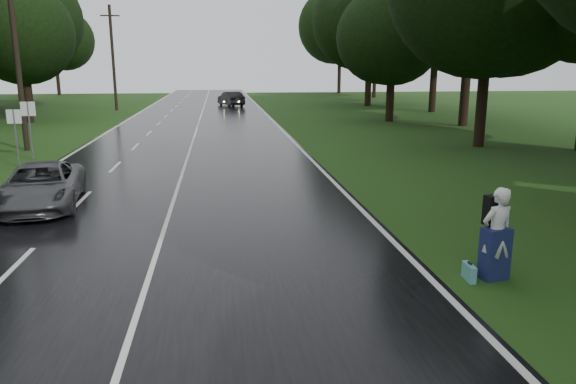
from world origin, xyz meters
name	(u,v)px	position (x,y,z in m)	size (l,w,h in m)	color
ground	(142,300)	(0.00, 0.00, 0.00)	(160.00, 160.00, 0.00)	#1F4113
road	(191,146)	(0.00, 20.00, 0.02)	(12.00, 140.00, 0.04)	black
lane_center	(191,146)	(0.00, 20.00, 0.04)	(0.12, 140.00, 0.01)	silver
grey_car	(41,186)	(-4.00, 7.35, 0.71)	(2.22, 4.82, 1.34)	#444549
far_car	(231,99)	(2.91, 49.56, 0.81)	(1.64, 4.70, 1.55)	black
hitchhiker	(496,237)	(7.14, 0.17, 0.91)	(0.80, 0.75, 1.96)	silver
suitcase	(469,272)	(6.60, 0.14, 0.17)	(0.14, 0.49, 0.35)	#579CA6
utility_pole_mid	(27,150)	(-8.50, 19.71, 0.00)	(1.80, 0.28, 10.43)	black
utility_pole_far	(117,110)	(-8.50, 45.65, 0.00)	(1.80, 0.28, 9.99)	black
road_sign_a	(20,167)	(-7.20, 14.74, 0.00)	(0.60, 0.10, 2.51)	white
road_sign_b	(34,160)	(-7.20, 16.57, 0.00)	(0.65, 0.10, 2.72)	white
tree_left_e	(31,122)	(-13.08, 34.54, 0.00)	(7.36, 7.36, 11.49)	black
tree_left_f	(31,110)	(-16.95, 46.64, 0.00)	(9.47, 9.47, 14.80)	black
tree_right_d	(478,146)	(15.69, 17.98, 0.00)	(9.33, 9.33, 14.58)	black
tree_right_e	(389,121)	(15.05, 31.81, 0.00)	(7.26, 7.26, 11.35)	black
tree_right_f	(367,106)	(17.90, 48.38, 0.00)	(9.78, 9.78, 15.28)	black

